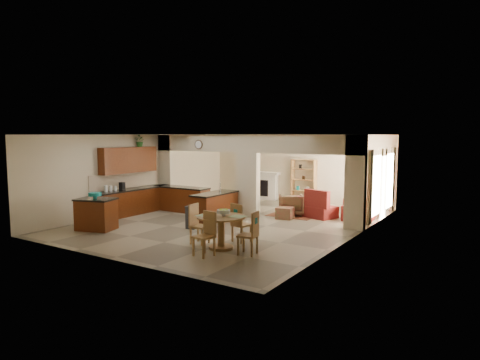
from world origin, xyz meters
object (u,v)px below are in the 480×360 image
Objects in this scene: kitchen_island at (96,214)px; sofa at (363,206)px; dining_table at (221,227)px; armchair at (291,205)px.

kitchen_island reaches higher than sofa.
kitchen_island is 8.75m from sofa.
dining_table reaches higher than armchair.
sofa is (6.01, 6.35, -0.11)m from kitchen_island.
dining_table is 0.48× the size of sofa.
kitchen_island is 0.51× the size of sofa.
dining_table is 4.98m from armchair.
dining_table is 6.34m from sofa.
kitchen_island is at bearing 130.32° from sofa.
sofa is (1.69, 6.11, -0.17)m from dining_table.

